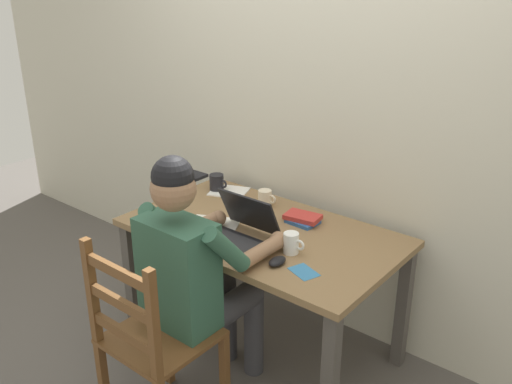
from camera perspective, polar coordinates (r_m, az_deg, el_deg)
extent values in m
plane|color=#56514C|center=(3.20, 0.58, -15.55)|extent=(8.00, 8.00, 0.00)
cube|color=beige|center=(3.00, 6.49, 9.36)|extent=(6.00, 0.04, 2.60)
cube|color=olive|center=(2.82, 0.63, -4.17)|extent=(1.39, 0.80, 0.03)
cube|color=#4C4742|center=(3.19, -12.63, -8.82)|extent=(0.06, 0.06, 0.69)
cube|color=#4C4742|center=(2.48, 7.59, -18.73)|extent=(0.06, 0.06, 0.69)
cube|color=#4C4742|center=(3.60, -3.95, -4.53)|extent=(0.06, 0.06, 0.69)
cube|color=#4C4742|center=(2.98, 14.88, -11.40)|extent=(0.06, 0.06, 0.69)
cube|color=#2D5642|center=(2.44, -7.95, -8.33)|extent=(0.34, 0.20, 0.50)
sphere|color=#936B4C|center=(2.26, -8.47, 0.33)|extent=(0.19, 0.19, 0.19)
sphere|color=black|center=(2.24, -8.54, 1.57)|extent=(0.17, 0.17, 0.17)
cube|color=black|center=(2.31, -6.96, 1.71)|extent=(0.13, 0.10, 0.01)
cylinder|color=#38383D|center=(2.74, -5.91, -10.61)|extent=(0.13, 0.40, 0.13)
cylinder|color=#38383D|center=(2.63, -3.06, -11.99)|extent=(0.13, 0.40, 0.13)
cylinder|color=#38383D|center=(2.99, -2.97, -12.89)|extent=(0.10, 0.10, 0.48)
cylinder|color=#38383D|center=(2.90, -0.23, -14.20)|extent=(0.10, 0.10, 0.48)
cylinder|color=#2D5642|center=(2.56, -9.75, -3.21)|extent=(0.10, 0.25, 0.26)
cylinder|color=#936B4C|center=(2.74, -6.02, -3.60)|extent=(0.07, 0.28, 0.07)
sphere|color=#936B4C|center=(2.82, -3.88, -2.70)|extent=(0.08, 0.08, 0.08)
cylinder|color=#2D5642|center=(2.30, -3.05, -5.96)|extent=(0.10, 0.25, 0.26)
cylinder|color=#936B4C|center=(2.50, 0.55, -6.13)|extent=(0.07, 0.28, 0.07)
sphere|color=#936B4C|center=(2.60, 2.30, -4.93)|extent=(0.08, 0.08, 0.08)
cube|color=brown|center=(2.51, -9.67, -14.48)|extent=(0.42, 0.42, 0.02)
cube|color=brown|center=(2.66, -3.22, -18.44)|extent=(0.04, 0.04, 0.46)
cube|color=brown|center=(2.87, -9.06, -15.13)|extent=(0.04, 0.04, 0.46)
cube|color=brown|center=(2.15, -10.50, -13.39)|extent=(0.04, 0.04, 0.48)
cube|color=brown|center=(2.41, -16.52, -9.73)|extent=(0.04, 0.04, 0.48)
cube|color=brown|center=(2.35, -13.43, -13.92)|extent=(0.36, 0.02, 0.04)
cube|color=brown|center=(2.27, -13.75, -11.05)|extent=(0.36, 0.02, 0.04)
cube|color=brown|center=(2.20, -14.08, -7.98)|extent=(0.36, 0.02, 0.04)
cube|color=black|center=(2.66, -2.89, -5.31)|extent=(0.33, 0.23, 0.02)
cube|color=#2B2B2D|center=(2.66, -2.89, -5.12)|extent=(0.29, 0.17, 0.00)
cube|color=black|center=(2.72, -0.67, -2.09)|extent=(0.33, 0.10, 0.20)
cube|color=#99A8B2|center=(2.72, -0.67, -2.09)|extent=(0.29, 0.08, 0.17)
ellipsoid|color=black|center=(2.49, 2.20, -7.13)|extent=(0.06, 0.10, 0.03)
cylinder|color=beige|center=(3.07, 0.91, -0.61)|extent=(0.07, 0.07, 0.09)
torus|color=beige|center=(3.05, 1.64, -0.76)|extent=(0.05, 0.01, 0.05)
cylinder|color=black|center=(3.29, -4.07, 0.97)|extent=(0.08, 0.08, 0.10)
torus|color=black|center=(3.25, -3.38, 0.84)|extent=(0.05, 0.01, 0.05)
cylinder|color=white|center=(2.58, 3.62, -5.25)|extent=(0.07, 0.07, 0.10)
torus|color=white|center=(2.55, 4.50, -5.46)|extent=(0.05, 0.01, 0.05)
cube|color=#2D5B9E|center=(2.89, 4.83, -3.03)|extent=(0.16, 0.13, 0.02)
cube|color=#BC332D|center=(2.89, 4.82, -2.56)|extent=(0.20, 0.14, 0.02)
cube|color=white|center=(3.01, -10.08, -2.41)|extent=(0.23, 0.22, 0.00)
cube|color=white|center=(3.28, -2.79, 0.06)|extent=(0.26, 0.25, 0.01)
cube|color=silver|center=(2.88, -4.26, -3.20)|extent=(0.29, 0.25, 0.01)
cube|color=teal|center=(2.45, 4.94, -8.17)|extent=(0.15, 0.13, 0.00)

